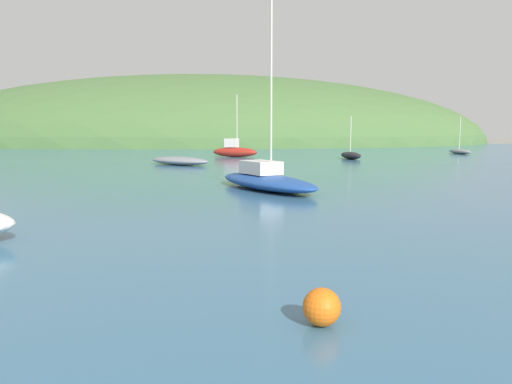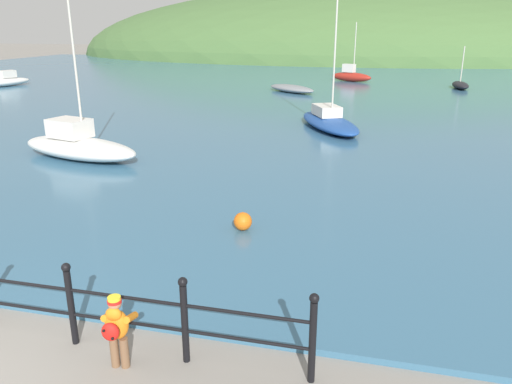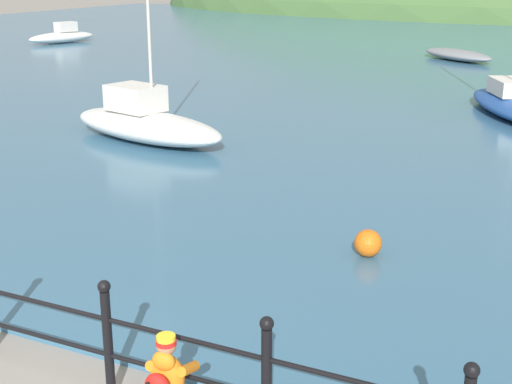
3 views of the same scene
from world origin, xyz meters
The scene contains 8 objects.
water centered at (0.00, 32.00, 0.05)m, with size 80.00×60.00×0.10m, color #386684.
far_hillside centered at (0.00, 68.97, 0.00)m, with size 76.66×42.16×17.96m.
boat_red_dinghy centered at (20.19, 37.92, 0.30)m, with size 0.86×3.09×2.83m.
boat_green_fishing centered at (10.11, 32.39, 0.34)m, with size 1.09×2.88×2.72m.
boat_far_left centered at (3.01, 16.82, 0.41)m, with size 3.58×5.20×5.98m.
boat_nearest_quay centered at (-0.48, 27.91, 0.32)m, with size 3.82×3.48×0.44m.
boat_far_right centered at (2.76, 35.17, 0.52)m, with size 3.30×2.19×4.22m.
mooring_buoy centered at (2.40, 5.64, 0.29)m, with size 0.38×0.38×0.38m, color orange.
Camera 1 is at (1.37, 1.00, 2.03)m, focal length 35.00 mm.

